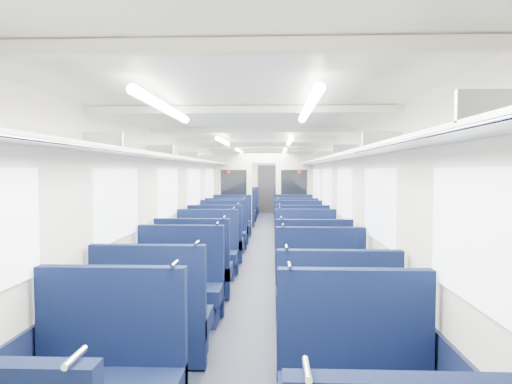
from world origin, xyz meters
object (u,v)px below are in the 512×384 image
Objects in this scene: seat_12 at (216,244)px; seat_24 at (243,209)px; seat_6 at (179,291)px; seat_22 at (241,212)px; bulkhead at (264,189)px; seat_27 at (288,207)px; seat_16 at (227,229)px; seat_18 at (232,224)px; seat_11 at (306,255)px; seat_25 at (289,210)px; seat_7 at (321,296)px; seat_10 at (207,256)px; seat_20 at (238,215)px; seat_15 at (299,236)px; seat_4 at (153,325)px; seat_8 at (194,272)px; end_door at (267,189)px; seat_23 at (290,213)px; seat_26 at (245,207)px; seat_9 at (313,274)px; seat_13 at (302,244)px; seat_21 at (291,216)px; seat_17 at (296,229)px; seat_14 at (223,235)px; seat_19 at (294,223)px.

seat_12 is 1.00× the size of seat_24.
seat_22 is at bearing 90.00° from seat_6.
bulkhead reaches higher than seat_27.
seat_16 and seat_22 have the same top height.
seat_18 is (0.00, 1.15, 0.00)m from seat_16.
seat_25 is (0.00, 8.81, 0.00)m from seat_11.
seat_7 is 1.00× the size of seat_24.
bulkhead is 2.61m from seat_16.
seat_10 is at bearing -90.00° from seat_24.
seat_12 is 5.51m from seat_20.
seat_15 and seat_25 have the same top height.
seat_8 is (0.00, 2.16, 0.00)m from seat_4.
seat_8 and seat_15 have the same top height.
end_door is 3.88m from seat_23.
seat_20 is 1.00× the size of seat_26.
seat_9 and seat_13 have the same top height.
seat_26 is at bearing 100.61° from seat_13.
seat_23 is at bearing -90.00° from seat_27.
seat_22 is 2.33m from seat_26.
seat_23 is (0.00, 8.97, 0.00)m from seat_9.
seat_6 is at bearing -98.49° from seat_25.
bulkhead is 2.42× the size of seat_20.
seat_12 is at bearing 124.40° from seat_9.
bulkhead is at bearing -133.06° from seat_21.
seat_4 is 1.00× the size of seat_8.
seat_13 is (0.00, 2.48, 0.00)m from seat_9.
bulkhead reaches higher than seat_17.
seat_4 and seat_12 have the same top height.
seat_7 and seat_25 have the same top height.
seat_26 is (-1.66, 12.45, 0.00)m from seat_7.
seat_7 is (0.83, -13.82, -0.64)m from end_door.
seat_21 is 1.00× the size of seat_24.
seat_22 is at bearing -126.76° from seat_27.
seat_7 is at bearing -90.00° from seat_27.
seat_8 is 7.90m from seat_20.
seat_16 is at bearing -117.39° from seat_21.
seat_11 is 1.00× the size of seat_14.
seat_25 is at bearing 80.67° from seat_8.
seat_11 is (0.83, -5.57, -0.88)m from bulkhead.
seat_13 is 7.66m from seat_25.
seat_22 and seat_23 have the same top height.
seat_27 is at bearing 53.24° from seat_22.
seat_16 is at bearing 90.00° from seat_14.
end_door is 5.81m from bulkhead.
seat_4 is 1.00× the size of seat_19.
seat_12 is at bearing -90.00° from seat_14.
seat_11 is 3.30m from seat_17.
seat_19 is (1.66, 0.21, 0.00)m from seat_18.
seat_13 is 3.65m from seat_18.
seat_17 is at bearing 70.16° from seat_8.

